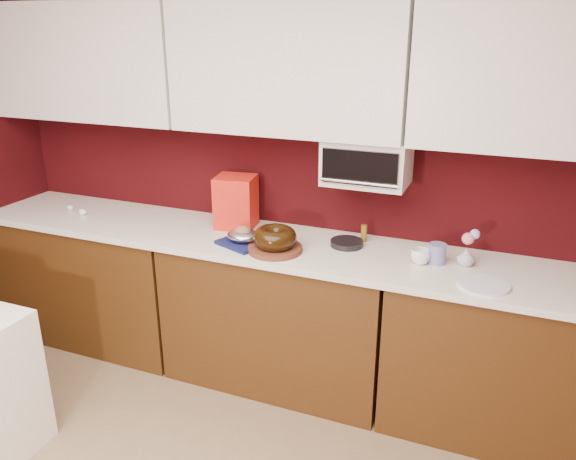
{
  "coord_description": "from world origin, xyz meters",
  "views": [
    {
      "loc": [
        1.17,
        -0.81,
        2.07
      ],
      "look_at": [
        0.1,
        1.84,
        1.02
      ],
      "focal_mm": 35.0,
      "sensor_mm": 36.0,
      "label": 1
    }
  ],
  "objects_px": {
    "pandoro_box": "(236,202)",
    "blue_jar": "(437,254)",
    "bundt_cake": "(275,238)",
    "coffee_mug": "(420,255)",
    "foil_ham_nest": "(243,235)",
    "toaster_oven": "(367,161)",
    "flower_vase": "(466,256)"
  },
  "relations": [
    {
      "from": "bundt_cake",
      "to": "coffee_mug",
      "type": "xyz_separation_m",
      "value": [
        0.77,
        0.13,
        -0.03
      ]
    },
    {
      "from": "toaster_oven",
      "to": "blue_jar",
      "type": "xyz_separation_m",
      "value": [
        0.43,
        -0.14,
        -0.42
      ]
    },
    {
      "from": "pandoro_box",
      "to": "blue_jar",
      "type": "distance_m",
      "value": 1.23
    },
    {
      "from": "pandoro_box",
      "to": "flower_vase",
      "type": "distance_m",
      "value": 1.37
    },
    {
      "from": "flower_vase",
      "to": "blue_jar",
      "type": "bearing_deg",
      "value": -169.17
    },
    {
      "from": "bundt_cake",
      "to": "pandoro_box",
      "type": "bearing_deg",
      "value": 143.21
    },
    {
      "from": "coffee_mug",
      "to": "blue_jar",
      "type": "height_order",
      "value": "blue_jar"
    },
    {
      "from": "toaster_oven",
      "to": "flower_vase",
      "type": "bearing_deg",
      "value": -10.9
    },
    {
      "from": "foil_ham_nest",
      "to": "blue_jar",
      "type": "xyz_separation_m",
      "value": [
        1.05,
        0.14,
        -0.0
      ]
    },
    {
      "from": "foil_ham_nest",
      "to": "coffee_mug",
      "type": "relative_size",
      "value": 1.93
    },
    {
      "from": "pandoro_box",
      "to": "flower_vase",
      "type": "height_order",
      "value": "pandoro_box"
    },
    {
      "from": "coffee_mug",
      "to": "foil_ham_nest",
      "type": "bearing_deg",
      "value": -173.99
    },
    {
      "from": "toaster_oven",
      "to": "blue_jar",
      "type": "bearing_deg",
      "value": -17.72
    },
    {
      "from": "pandoro_box",
      "to": "foil_ham_nest",
      "type": "bearing_deg",
      "value": -66.28
    },
    {
      "from": "bundt_cake",
      "to": "foil_ham_nest",
      "type": "relative_size",
      "value": 1.29
    },
    {
      "from": "foil_ham_nest",
      "to": "coffee_mug",
      "type": "xyz_separation_m",
      "value": [
        0.97,
        0.1,
        -0.01
      ]
    },
    {
      "from": "toaster_oven",
      "to": "foil_ham_nest",
      "type": "relative_size",
      "value": 2.43
    },
    {
      "from": "bundt_cake",
      "to": "blue_jar",
      "type": "height_order",
      "value": "bundt_cake"
    },
    {
      "from": "flower_vase",
      "to": "toaster_oven",
      "type": "bearing_deg",
      "value": 169.1
    },
    {
      "from": "flower_vase",
      "to": "pandoro_box",
      "type": "bearing_deg",
      "value": 176.2
    },
    {
      "from": "foil_ham_nest",
      "to": "coffee_mug",
      "type": "distance_m",
      "value": 0.98
    },
    {
      "from": "foil_ham_nest",
      "to": "pandoro_box",
      "type": "xyz_separation_m",
      "value": [
        -0.17,
        0.26,
        0.1
      ]
    },
    {
      "from": "pandoro_box",
      "to": "bundt_cake",
      "type": "bearing_deg",
      "value": -46.47
    },
    {
      "from": "pandoro_box",
      "to": "flower_vase",
      "type": "relative_size",
      "value": 2.94
    },
    {
      "from": "coffee_mug",
      "to": "blue_jar",
      "type": "distance_m",
      "value": 0.09
    },
    {
      "from": "toaster_oven",
      "to": "coffee_mug",
      "type": "distance_m",
      "value": 0.58
    },
    {
      "from": "coffee_mug",
      "to": "flower_vase",
      "type": "xyz_separation_m",
      "value": [
        0.22,
        0.06,
        0.01
      ]
    },
    {
      "from": "bundt_cake",
      "to": "blue_jar",
      "type": "relative_size",
      "value": 2.23
    },
    {
      "from": "pandoro_box",
      "to": "coffee_mug",
      "type": "height_order",
      "value": "pandoro_box"
    },
    {
      "from": "flower_vase",
      "to": "coffee_mug",
      "type": "bearing_deg",
      "value": -163.7
    },
    {
      "from": "coffee_mug",
      "to": "flower_vase",
      "type": "height_order",
      "value": "flower_vase"
    },
    {
      "from": "blue_jar",
      "to": "pandoro_box",
      "type": "bearing_deg",
      "value": 174.5
    }
  ]
}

